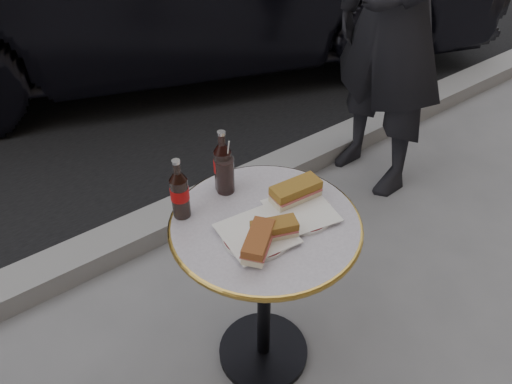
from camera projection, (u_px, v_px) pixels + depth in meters
ground at (263, 353)px, 2.05m from camera, size 80.00×80.00×0.00m
curb at (158, 224)px, 2.58m from camera, size 40.00×0.20×0.12m
bistro_table at (264, 295)px, 1.82m from camera, size 0.62×0.62×0.73m
plate_left at (257, 235)px, 1.53m from camera, size 0.27×0.27×0.01m
plate_right at (301, 212)px, 1.61m from camera, size 0.27×0.27×0.01m
sandwich_left_a at (258, 242)px, 1.46m from camera, size 0.17×0.15×0.05m
sandwich_left_b at (274, 230)px, 1.50m from camera, size 0.15×0.11×0.05m
sandwich_right at (296, 192)px, 1.64m from camera, size 0.17×0.09×0.06m
cola_bottle_left at (179, 189)px, 1.54m from camera, size 0.07×0.07×0.22m
cola_bottle_right at (223, 161)px, 1.65m from camera, size 0.07×0.07×0.23m
cola_glass at (225, 175)px, 1.67m from camera, size 0.08×0.08×0.13m
pedestrian at (399, 16)px, 2.40m from camera, size 0.47×0.70×1.90m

